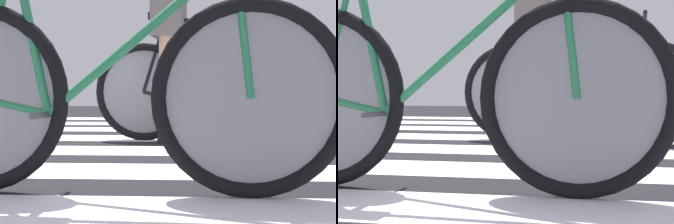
# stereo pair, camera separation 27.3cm
# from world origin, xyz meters

# --- Properties ---
(ground) EXTENTS (18.00, 14.00, 0.02)m
(ground) POSITION_xyz_m (0.00, 0.00, 0.01)
(ground) COLOR black
(crosswalk_markings) EXTENTS (5.48, 6.53, 0.00)m
(crosswalk_markings) POSITION_xyz_m (-0.01, 0.01, 0.02)
(crosswalk_markings) COLOR white
(crosswalk_markings) RESTS_ON ground
(bicycle_1_of_2) EXTENTS (1.74, 0.52, 0.93)m
(bicycle_1_of_2) POSITION_xyz_m (0.08, -1.25, 0.41)
(bicycle_1_of_2) COLOR black
(bicycle_1_of_2) RESTS_ON ground
(bicycle_2_of_2) EXTENTS (1.74, 0.52, 0.93)m
(bicycle_2_of_2) POSITION_xyz_m (0.52, 0.60, 0.41)
(bicycle_2_of_2) COLOR black
(bicycle_2_of_2) RESTS_ON ground
(cyclist_2_of_2) EXTENTS (0.34, 0.43, 1.03)m
(cyclist_2_of_2) POSITION_xyz_m (0.21, 0.62, 0.69)
(cyclist_2_of_2) COLOR tan
(cyclist_2_of_2) RESTS_ON ground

